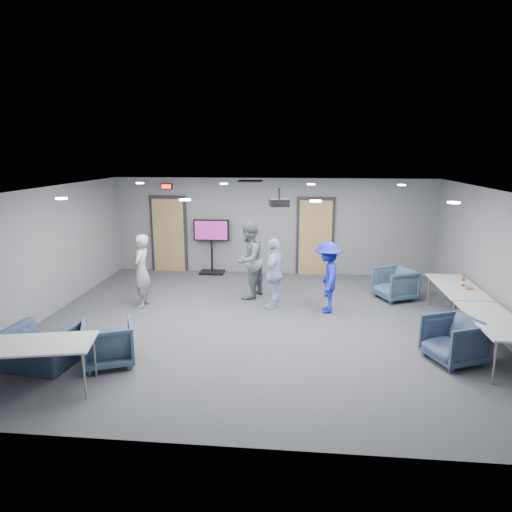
# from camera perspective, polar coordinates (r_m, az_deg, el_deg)

# --- Properties ---
(floor) EXTENTS (9.00, 9.00, 0.00)m
(floor) POSITION_cam_1_polar(r_m,az_deg,el_deg) (9.38, 0.48, -8.41)
(floor) COLOR #3C3E44
(floor) RESTS_ON ground
(ceiling) EXTENTS (9.00, 9.00, 0.00)m
(ceiling) POSITION_cam_1_polar(r_m,az_deg,el_deg) (8.76, 0.51, 8.27)
(ceiling) COLOR silver
(ceiling) RESTS_ON wall_back
(wall_back) EXTENTS (9.00, 0.02, 2.70)m
(wall_back) POSITION_cam_1_polar(r_m,az_deg,el_deg) (12.89, 2.10, 3.72)
(wall_back) COLOR slate
(wall_back) RESTS_ON floor
(wall_front) EXTENTS (9.00, 0.02, 2.70)m
(wall_front) POSITION_cam_1_polar(r_m,az_deg,el_deg) (5.19, -3.56, -10.50)
(wall_front) COLOR slate
(wall_front) RESTS_ON floor
(wall_left) EXTENTS (0.02, 8.00, 2.70)m
(wall_left) POSITION_cam_1_polar(r_m,az_deg,el_deg) (10.38, -25.08, 0.25)
(wall_left) COLOR slate
(wall_left) RESTS_ON floor
(wall_right) EXTENTS (0.02, 8.00, 2.70)m
(wall_right) POSITION_cam_1_polar(r_m,az_deg,el_deg) (9.68, 28.07, -0.91)
(wall_right) COLOR slate
(wall_right) RESTS_ON floor
(door_left) EXTENTS (1.06, 0.17, 2.24)m
(door_left) POSITION_cam_1_polar(r_m,az_deg,el_deg) (13.41, -10.83, 2.64)
(door_left) COLOR black
(door_left) RESTS_ON wall_back
(door_right) EXTENTS (1.06, 0.17, 2.24)m
(door_right) POSITION_cam_1_polar(r_m,az_deg,el_deg) (12.87, 7.42, 2.34)
(door_right) COLOR black
(door_right) RESTS_ON wall_back
(exit_sign) EXTENTS (0.32, 0.08, 0.16)m
(exit_sign) POSITION_cam_1_polar(r_m,az_deg,el_deg) (13.22, -11.12, 8.53)
(exit_sign) COLOR black
(exit_sign) RESTS_ON wall_back
(hvac_diffuser) EXTENTS (0.60, 0.60, 0.03)m
(hvac_diffuser) POSITION_cam_1_polar(r_m,az_deg,el_deg) (11.59, -0.72, 9.34)
(hvac_diffuser) COLOR black
(hvac_diffuser) RESTS_ON ceiling
(downlights) EXTENTS (6.18, 3.78, 0.02)m
(downlights) POSITION_cam_1_polar(r_m,az_deg,el_deg) (8.76, 0.51, 8.18)
(downlights) COLOR white
(downlights) RESTS_ON ceiling
(person_a) EXTENTS (0.40, 0.60, 1.64)m
(person_a) POSITION_cam_1_polar(r_m,az_deg,el_deg) (10.44, -14.14, -1.84)
(person_a) COLOR gray
(person_a) RESTS_ON floor
(person_b) EXTENTS (0.95, 1.07, 1.83)m
(person_b) POSITION_cam_1_polar(r_m,az_deg,el_deg) (10.73, -0.95, -0.52)
(person_b) COLOR slate
(person_b) RESTS_ON floor
(person_c) EXTENTS (0.61, 0.99, 1.58)m
(person_c) POSITION_cam_1_polar(r_m,az_deg,el_deg) (10.07, 2.30, -2.18)
(person_c) COLOR #B0C4E3
(person_c) RESTS_ON floor
(person_d) EXTENTS (0.61, 1.02, 1.55)m
(person_d) POSITION_cam_1_polar(r_m,az_deg,el_deg) (9.91, 8.92, -2.64)
(person_d) COLOR #1A24AB
(person_d) RESTS_ON floor
(chair_right_a) EXTENTS (1.07, 1.06, 0.74)m
(chair_right_a) POSITION_cam_1_polar(r_m,az_deg,el_deg) (11.23, 16.98, -3.36)
(chair_right_a) COLOR #3A4F65
(chair_right_a) RESTS_ON floor
(chair_right_c) EXTENTS (1.08, 1.07, 0.76)m
(chair_right_c) POSITION_cam_1_polar(r_m,az_deg,el_deg) (8.31, 23.55, -9.62)
(chair_right_c) COLOR #36435D
(chair_right_c) RESTS_ON floor
(chair_front_a) EXTENTS (1.04, 1.05, 0.73)m
(chair_front_a) POSITION_cam_1_polar(r_m,az_deg,el_deg) (7.94, -17.99, -10.29)
(chair_front_a) COLOR #3B5067
(chair_front_a) RESTS_ON floor
(chair_front_b) EXTENTS (1.12, 1.00, 0.67)m
(chair_front_b) POSITION_cam_1_polar(r_m,az_deg,el_deg) (8.24, -25.49, -10.33)
(chair_front_b) COLOR #333F58
(chair_front_b) RESTS_ON floor
(table_right_a) EXTENTS (0.79, 1.89, 0.73)m
(table_right_a) POSITION_cam_1_polar(r_m,az_deg,el_deg) (10.21, 23.83, -3.68)
(table_right_a) COLOR silver
(table_right_a) RESTS_ON floor
(table_right_b) EXTENTS (0.77, 1.84, 0.73)m
(table_right_b) POSITION_cam_1_polar(r_m,az_deg,el_deg) (8.52, 27.73, -7.28)
(table_right_b) COLOR silver
(table_right_b) RESTS_ON floor
(table_front_left) EXTENTS (2.07, 1.22, 0.73)m
(table_front_left) POSITION_cam_1_polar(r_m,az_deg,el_deg) (7.43, -27.09, -10.07)
(table_front_left) COLOR silver
(table_front_left) RESTS_ON floor
(bottle_right) EXTENTS (0.07, 0.07, 0.25)m
(bottle_right) POSITION_cam_1_polar(r_m,az_deg,el_deg) (10.20, 24.47, -2.97)
(bottle_right) COLOR #5B2E0F
(bottle_right) RESTS_ON table_right_a
(snack_box) EXTENTS (0.19, 0.15, 0.04)m
(snack_box) POSITION_cam_1_polar(r_m,az_deg,el_deg) (10.05, 25.01, -3.68)
(snack_box) COLOR #C56231
(snack_box) RESTS_ON table_right_a
(tv_stand) EXTENTS (1.02, 0.48, 1.56)m
(tv_stand) POSITION_cam_1_polar(r_m,az_deg,el_deg) (12.94, -5.57, 1.60)
(tv_stand) COLOR black
(tv_stand) RESTS_ON floor
(projector) EXTENTS (0.44, 0.40, 0.37)m
(projector) POSITION_cam_1_polar(r_m,az_deg,el_deg) (9.30, 2.91, 6.69)
(projector) COLOR black
(projector) RESTS_ON ceiling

